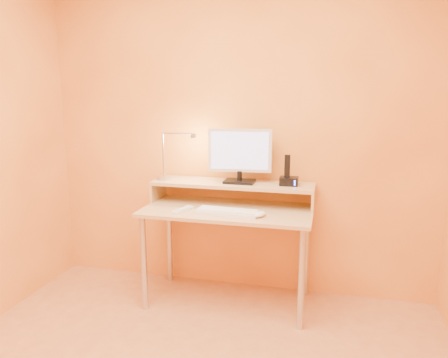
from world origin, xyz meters
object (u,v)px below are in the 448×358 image
(phone_dock, at_px, (289,181))
(keyboard, at_px, (227,212))
(remote_control, at_px, (183,210))
(monitor_panel, at_px, (240,150))
(mouse, at_px, (259,214))
(lamp_base, at_px, (164,178))

(phone_dock, bearing_deg, keyboard, -144.06)
(phone_dock, relative_size, remote_control, 0.68)
(monitor_panel, height_order, mouse, monitor_panel)
(lamp_base, xyz_separation_m, mouse, (0.78, -0.27, -0.15))
(lamp_base, bearing_deg, remote_control, -47.32)
(remote_control, bearing_deg, keyboard, 20.50)
(monitor_panel, xyz_separation_m, remote_control, (-0.34, -0.31, -0.39))
(mouse, xyz_separation_m, remote_control, (-0.54, 0.01, -0.01))
(monitor_panel, relative_size, remote_control, 2.43)
(lamp_base, relative_size, keyboard, 0.23)
(phone_dock, distance_m, keyboard, 0.51)
(monitor_panel, bearing_deg, phone_dock, -7.68)
(lamp_base, bearing_deg, keyboard, -24.63)
(phone_dock, distance_m, mouse, 0.38)
(phone_dock, height_order, keyboard, phone_dock)
(phone_dock, bearing_deg, mouse, -118.69)
(lamp_base, relative_size, remote_control, 0.53)
(lamp_base, distance_m, remote_control, 0.40)
(phone_dock, xyz_separation_m, keyboard, (-0.38, -0.29, -0.18))
(monitor_panel, distance_m, mouse, 0.53)
(monitor_panel, xyz_separation_m, mouse, (0.20, -0.31, -0.38))
(phone_dock, xyz_separation_m, remote_control, (-0.70, -0.30, -0.18))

